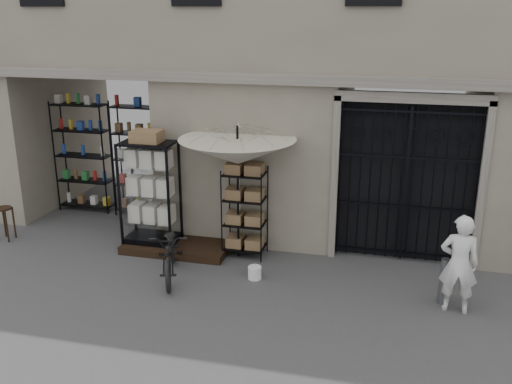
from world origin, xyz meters
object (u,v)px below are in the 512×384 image
(wire_rack, at_px, (245,213))
(wooden_stool, at_px, (5,223))
(display_cabinet, at_px, (150,198))
(shopkeeper, at_px, (453,310))
(bicycle, at_px, (172,276))
(steel_bollard, at_px, (444,281))
(market_umbrella, at_px, (237,145))
(white_bucket, at_px, (255,273))

(wire_rack, xyz_separation_m, wooden_stool, (-4.83, -0.41, -0.47))
(display_cabinet, distance_m, shopkeeper, 5.66)
(bicycle, bearing_deg, wooden_stool, 150.20)
(display_cabinet, xyz_separation_m, steel_bollard, (5.29, -0.93, -0.65))
(wooden_stool, bearing_deg, steel_bollard, -4.43)
(bicycle, relative_size, shopkeeper, 1.12)
(display_cabinet, bearing_deg, steel_bollard, 4.94)
(wire_rack, bearing_deg, steel_bollard, -5.69)
(display_cabinet, height_order, wooden_stool, display_cabinet)
(bicycle, xyz_separation_m, steel_bollard, (4.48, 0.12, 0.38))
(market_umbrella, distance_m, shopkeeper, 4.46)
(display_cabinet, relative_size, wire_rack, 1.25)
(market_umbrella, xyz_separation_m, white_bucket, (0.51, -0.83, -2.03))
(white_bucket, distance_m, shopkeeper, 3.25)
(steel_bollard, xyz_separation_m, shopkeeper, (0.17, -0.20, -0.38))
(shopkeeper, bearing_deg, market_umbrella, -14.44)
(market_umbrella, distance_m, bicycle, 2.56)
(display_cabinet, bearing_deg, white_bucket, -5.04)
(market_umbrella, distance_m, wooden_stool, 5.06)
(shopkeeper, bearing_deg, steel_bollard, -46.69)
(steel_bollard, distance_m, shopkeeper, 0.46)
(market_umbrella, distance_m, white_bucket, 2.25)
(white_bucket, relative_size, shopkeeper, 0.15)
(white_bucket, bearing_deg, bicycle, -170.25)
(market_umbrella, xyz_separation_m, bicycle, (-0.90, -1.07, -2.14))
(market_umbrella, xyz_separation_m, steel_bollard, (3.57, -0.95, -1.76))
(display_cabinet, xyz_separation_m, wire_rack, (1.81, 0.12, -0.20))
(bicycle, bearing_deg, shopkeeper, -19.44)
(display_cabinet, distance_m, wire_rack, 1.83)
(bicycle, relative_size, wooden_stool, 2.58)
(wire_rack, bearing_deg, white_bucket, -54.76)
(white_bucket, bearing_deg, shopkeeper, -5.65)
(wire_rack, bearing_deg, wooden_stool, -164.02)
(display_cabinet, distance_m, steel_bollard, 5.41)
(white_bucket, relative_size, wooden_stool, 0.34)
(display_cabinet, relative_size, market_umbrella, 0.71)
(market_umbrella, xyz_separation_m, shopkeeper, (3.74, -1.15, -2.14))
(market_umbrella, relative_size, white_bucket, 12.91)
(white_bucket, bearing_deg, wire_rack, 114.09)
(wire_rack, height_order, wooden_stool, wire_rack)
(display_cabinet, relative_size, wooden_stool, 3.13)
(white_bucket, height_order, shopkeeper, white_bucket)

